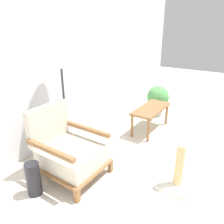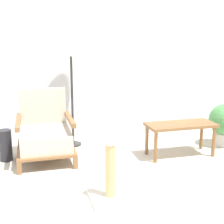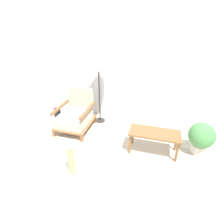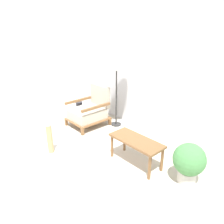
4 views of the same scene
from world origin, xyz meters
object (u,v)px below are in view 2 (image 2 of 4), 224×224
at_px(coffee_table, 181,128).
at_px(vase, 5,145).
at_px(scratching_post, 110,181).
at_px(armchair, 45,133).
at_px(floor_lamp, 71,46).

distance_m(coffee_table, vase, 2.12).
bearing_deg(scratching_post, armchair, 113.29).
relative_size(armchair, floor_lamp, 0.54).
relative_size(floor_lamp, scratching_post, 2.72).
relative_size(vase, scratching_post, 0.67).
xyz_separation_m(floor_lamp, scratching_post, (0.11, -1.58, -1.17)).
relative_size(coffee_table, scratching_post, 1.51).
bearing_deg(coffee_table, scratching_post, -142.84).
bearing_deg(floor_lamp, coffee_table, -30.83).
bearing_deg(armchair, scratching_post, -66.71).
bearing_deg(coffee_table, armchair, 168.64).
bearing_deg(vase, coffee_table, -10.26).
distance_m(floor_lamp, coffee_table, 1.74).
xyz_separation_m(coffee_table, scratching_post, (-1.11, -0.84, -0.18)).
height_order(coffee_table, vase, coffee_table).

